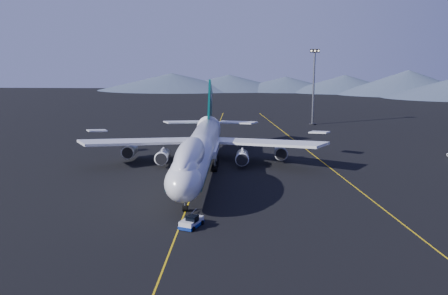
{
  "coord_description": "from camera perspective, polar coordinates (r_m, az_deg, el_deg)",
  "views": [
    {
      "loc": [
        10.57,
        -108.84,
        27.63
      ],
      "look_at": [
        5.46,
        0.7,
        6.0
      ],
      "focal_mm": 40.0,
      "sensor_mm": 36.0,
      "label": 1
    }
  ],
  "objects": [
    {
      "name": "floodlight_mast",
      "position": [
        188.06,
        10.2,
        6.84
      ],
      "size": [
        3.43,
        2.57,
        27.74
      ],
      "rotation": [
        0.0,
        0.0,
        -0.01
      ],
      "color": "black",
      "rests_on": "ground"
    },
    {
      "name": "taxiway_line_side",
      "position": [
        123.54,
        11.66,
        -1.99
      ],
      "size": [
        28.08,
        198.09,
        0.01
      ],
      "primitive_type": "cube",
      "rotation": [
        0.0,
        0.0,
        0.14
      ],
      "color": "gold",
      "rests_on": "ground"
    },
    {
      "name": "taxiway_line_main",
      "position": [
        112.79,
        -2.79,
        -3.03
      ],
      "size": [
        0.25,
        220.0,
        0.01
      ],
      "primitive_type": "cube",
      "color": "gold",
      "rests_on": "ground"
    },
    {
      "name": "ground",
      "position": [
        112.79,
        -2.79,
        -3.04
      ],
      "size": [
        500.0,
        500.0,
        0.0
      ],
      "primitive_type": "plane",
      "color": "black",
      "rests_on": "ground"
    },
    {
      "name": "pushback_tug",
      "position": [
        79.99,
        -3.76,
        -8.59
      ],
      "size": [
        3.86,
        5.16,
        2.02
      ],
      "rotation": [
        0.0,
        0.0,
        -0.37
      ],
      "color": "silver",
      "rests_on": "ground"
    },
    {
      "name": "boeing_747",
      "position": [
        111.54,
        -2.82,
        -0.13
      ],
      "size": [
        59.62,
        72.43,
        19.37
      ],
      "color": "silver",
      "rests_on": "ground"
    }
  ]
}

